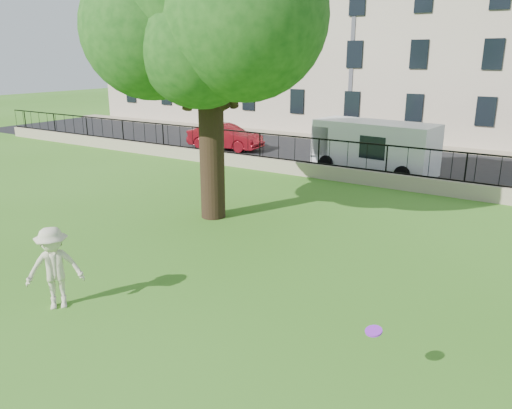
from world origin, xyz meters
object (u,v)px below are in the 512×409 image
Objects in this scene: red_sedan at (225,137)px; white_van at (374,147)px; frisbee at (374,331)px; man at (54,268)px.

red_sedan is 9.15m from white_van.
white_van is (-5.37, 15.00, 0.14)m from frisbee.
red_sedan reaches higher than frisbee.
red_sedan is 0.79× the size of white_van.
frisbee is at bearing -143.36° from red_sedan.
red_sedan is at bearing 132.10° from frisbee.
man is at bearing -87.74° from white_van.
frisbee is 21.56m from red_sedan.
frisbee is at bearing -64.00° from white_van.
white_van is (9.09, -1.00, 0.43)m from red_sedan.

